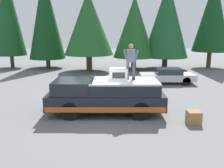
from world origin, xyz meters
TOP-DOWN VIEW (x-y plane):
  - ground_plane at (0.00, 0.00)m, footprint 90.00×90.00m
  - pickup_truck at (0.49, -0.17)m, footprint 2.01×5.54m
  - compressor_unit at (0.63, -0.77)m, footprint 0.65×0.84m
  - person_on_truck_bed at (0.73, -1.35)m, footprint 0.29×0.72m
  - parked_car_silver at (7.30, -4.70)m, footprint 1.64×4.10m
  - wooden_crate at (-0.83, -3.99)m, footprint 0.56×0.56m
  - conifer_far_left at (15.16, -10.99)m, footprint 3.83×3.83m
  - conifer_left at (14.69, -6.09)m, footprint 4.63×4.63m
  - conifer_center_left at (14.45, -2.75)m, footprint 4.32×4.32m
  - conifer_center_right at (13.02, 1.82)m, footprint 4.79×4.79m
  - conifer_right at (15.15, 6.50)m, footprint 3.80×3.80m
  - conifer_far_right at (15.17, 10.43)m, footprint 3.23×3.23m

SIDE VIEW (x-z plane):
  - ground_plane at x=0.00m, z-range 0.00..0.00m
  - wooden_crate at x=-0.83m, z-range 0.00..0.56m
  - parked_car_silver at x=7.30m, z-range 0.00..1.16m
  - pickup_truck at x=0.49m, z-range 0.05..1.70m
  - compressor_unit at x=0.63m, z-range 1.65..2.21m
  - person_on_truck_bed at x=0.73m, z-range 1.71..3.40m
  - conifer_center_left at x=14.45m, z-range 0.61..8.05m
  - conifer_center_right at x=13.02m, z-range 0.81..8.54m
  - conifer_left at x=14.69m, z-range 0.60..9.56m
  - conifer_right at x=15.15m, z-range 0.51..10.39m
  - conifer_far_left at x=15.16m, z-range 0.88..10.40m
  - conifer_far_right at x=15.17m, z-range 0.68..11.28m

